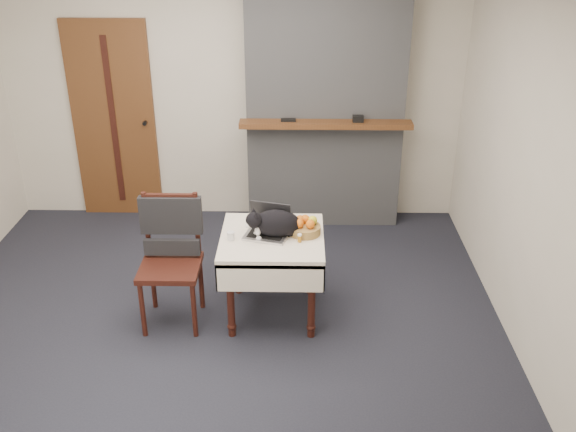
# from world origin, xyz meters

# --- Properties ---
(ground) EXTENTS (4.50, 4.50, 0.00)m
(ground) POSITION_xyz_m (0.00, 0.00, 0.00)
(ground) COLOR black
(ground) RESTS_ON ground
(room_shell) EXTENTS (4.52, 4.01, 2.61)m
(room_shell) POSITION_xyz_m (0.00, 0.46, 1.76)
(room_shell) COLOR beige
(room_shell) RESTS_ON ground
(door) EXTENTS (0.82, 0.10, 2.00)m
(door) POSITION_xyz_m (-1.20, 1.97, 1.00)
(door) COLOR brown
(door) RESTS_ON ground
(chimney) EXTENTS (1.62, 0.48, 2.60)m
(chimney) POSITION_xyz_m (0.90, 1.85, 1.30)
(chimney) COLOR gray
(chimney) RESTS_ON ground
(side_table) EXTENTS (0.78, 0.78, 0.70)m
(side_table) POSITION_xyz_m (0.45, 0.12, 0.59)
(side_table) COLOR black
(side_table) RESTS_ON ground
(laptop) EXTENTS (0.38, 0.34, 0.24)m
(laptop) POSITION_xyz_m (0.42, 0.16, 0.76)
(laptop) COLOR #B7B7BC
(laptop) RESTS_ON side_table
(cat) EXTENTS (0.51, 0.29, 0.24)m
(cat) POSITION_xyz_m (0.49, 0.13, 0.80)
(cat) COLOR black
(cat) RESTS_ON side_table
(cream_jar) EXTENTS (0.06, 0.06, 0.06)m
(cream_jar) POSITION_xyz_m (0.15, 0.06, 0.73)
(cream_jar) COLOR silver
(cream_jar) RESTS_ON side_table
(pill_bottle) EXTENTS (0.03, 0.03, 0.07)m
(pill_bottle) POSITION_xyz_m (0.66, 0.03, 0.73)
(pill_bottle) COLOR #AA6E15
(pill_bottle) RESTS_ON side_table
(fruit_basket) EXTENTS (0.24, 0.24, 0.13)m
(fruit_basket) POSITION_xyz_m (0.70, 0.17, 0.75)
(fruit_basket) COLOR #9F7840
(fruit_basket) RESTS_ON side_table
(desk_clutter) EXTENTS (0.15, 0.07, 0.01)m
(desk_clutter) POSITION_xyz_m (0.63, 0.21, 0.70)
(desk_clutter) COLOR black
(desk_clutter) RESTS_ON side_table
(chair) EXTENTS (0.47, 0.45, 1.02)m
(chair) POSITION_xyz_m (-0.32, 0.11, 0.65)
(chair) COLOR black
(chair) RESTS_ON ground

